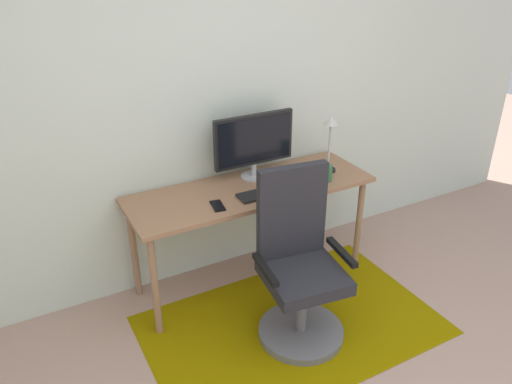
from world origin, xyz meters
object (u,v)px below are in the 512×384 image
at_px(computer_mouse, 307,178).
at_px(coffee_cup, 326,173).
at_px(monitor, 254,142).
at_px(desk_lamp, 330,133).
at_px(cell_phone, 218,206).
at_px(keyboard, 270,192).
at_px(office_chair, 299,274).
at_px(desk, 251,197).

bearing_deg(computer_mouse, coffee_cup, -26.27).
bearing_deg(monitor, desk_lamp, -17.31).
relative_size(cell_phone, desk_lamp, 0.35).
distance_m(keyboard, cell_phone, 0.37).
relative_size(computer_mouse, office_chair, 0.10).
xyz_separation_m(computer_mouse, cell_phone, (-0.68, -0.05, -0.01)).
xyz_separation_m(monitor, computer_mouse, (0.29, -0.23, -0.24)).
relative_size(desk_lamp, office_chair, 0.38).
bearing_deg(computer_mouse, keyboard, -172.63).
xyz_separation_m(keyboard, office_chair, (-0.07, -0.47, -0.32)).
height_order(coffee_cup, office_chair, office_chair).
bearing_deg(monitor, office_chair, -97.31).
distance_m(keyboard, desk_lamp, 0.61).
distance_m(desk, cell_phone, 0.34).
bearing_deg(cell_phone, monitor, 43.35).
xyz_separation_m(desk, desk_lamp, (0.60, -0.02, 0.36)).
xyz_separation_m(desk, monitor, (0.09, 0.13, 0.33)).
bearing_deg(desk_lamp, keyboard, -168.46).
relative_size(coffee_cup, office_chair, 0.10).
relative_size(monitor, computer_mouse, 5.49).
bearing_deg(desk_lamp, monitor, 162.69).
relative_size(monitor, coffee_cup, 5.20).
relative_size(monitor, cell_phone, 4.08).
bearing_deg(desk_lamp, office_chair, -136.01).
xyz_separation_m(monitor, desk_lamp, (0.50, -0.16, 0.03)).
height_order(desk, coffee_cup, coffee_cup).
distance_m(keyboard, computer_mouse, 0.32).
bearing_deg(coffee_cup, desk_lamp, 49.77).
distance_m(monitor, office_chair, 0.93).
relative_size(computer_mouse, desk_lamp, 0.26).
xyz_separation_m(monitor, cell_phone, (-0.40, -0.27, -0.25)).
distance_m(monitor, computer_mouse, 0.44).
bearing_deg(desk_lamp, cell_phone, -172.84).
xyz_separation_m(desk, coffee_cup, (0.49, -0.15, 0.13)).
bearing_deg(office_chair, computer_mouse, 60.90).
relative_size(keyboard, office_chair, 0.41).
xyz_separation_m(monitor, office_chair, (-0.09, -0.74, -0.57)).
bearing_deg(coffee_cup, desk, 163.39).
bearing_deg(computer_mouse, monitor, 141.84).
height_order(desk, desk_lamp, desk_lamp).
height_order(desk, computer_mouse, computer_mouse).
distance_m(desk, computer_mouse, 0.40).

